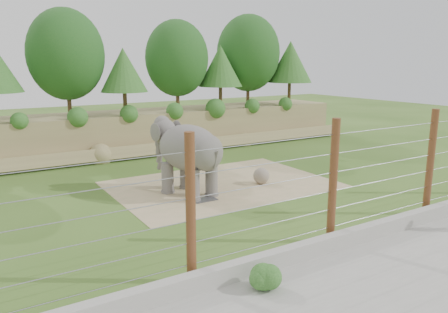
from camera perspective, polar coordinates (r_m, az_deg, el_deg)
ground at (r=17.92m, az=3.38°, el=-6.17°), size 90.00×90.00×0.00m
back_embankment at (r=28.58m, az=-10.40°, el=8.68°), size 30.00×5.52×8.77m
dirt_patch at (r=20.58m, az=-0.28°, el=-3.67°), size 10.00×7.00×0.02m
drain_grate at (r=18.30m, az=-2.58°, el=-5.65°), size 1.00×0.60×0.03m
elephant at (r=18.74m, az=-4.60°, el=-0.27°), size 2.60×4.25×3.21m
stone_ball at (r=20.64m, az=4.89°, el=-2.54°), size 0.76×0.76×0.76m
retaining_wall at (r=14.30m, az=15.14°, el=-10.43°), size 26.00×0.35×0.50m
walkway at (r=13.25m, az=21.53°, el=-13.94°), size 26.00×4.00×0.01m
barrier_fence at (r=14.06m, az=14.06°, el=-3.22°), size 20.26×0.26×4.00m
walkway_shrub at (r=11.48m, az=5.19°, el=-15.32°), size 0.70×0.70×0.70m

